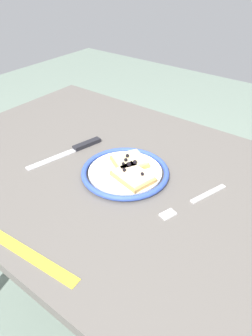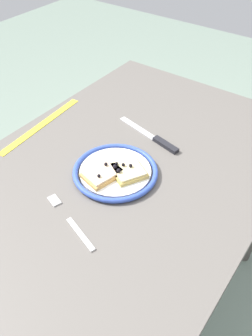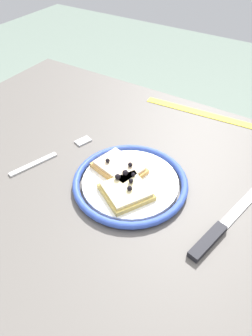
% 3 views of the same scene
% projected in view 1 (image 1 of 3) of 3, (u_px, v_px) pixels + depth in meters
% --- Properties ---
extents(ground_plane, '(6.00, 6.00, 0.00)m').
position_uv_depth(ground_plane, '(124.00, 323.00, 1.27)').
color(ground_plane, gray).
extents(dining_table, '(1.15, 0.75, 0.75)m').
position_uv_depth(dining_table, '(123.00, 201.00, 0.90)').
color(dining_table, '#5B5651').
rests_on(dining_table, ground_plane).
extents(plate, '(0.23, 0.23, 0.02)m').
position_uv_depth(plate, '(125.00, 172.00, 0.83)').
color(plate, white).
rests_on(plate, dining_table).
extents(pizza_slice_near, '(0.11, 0.11, 0.03)m').
position_uv_depth(pizza_slice_near, '(130.00, 161.00, 0.85)').
color(pizza_slice_near, tan).
rests_on(pizza_slice_near, plate).
extents(pizza_slice_far, '(0.11, 0.09, 0.03)m').
position_uv_depth(pizza_slice_far, '(133.00, 176.00, 0.79)').
color(pizza_slice_far, tan).
rests_on(pizza_slice_far, plate).
extents(knife, '(0.07, 0.24, 0.01)m').
position_uv_depth(knife, '(78.00, 148.00, 0.93)').
color(knife, silver).
rests_on(knife, dining_table).
extents(fork, '(0.08, 0.20, 0.00)m').
position_uv_depth(fork, '(194.00, 201.00, 0.74)').
color(fork, silver).
rests_on(fork, dining_table).
extents(measuring_tape, '(0.35, 0.05, 0.00)m').
position_uv_depth(measuring_tape, '(10.00, 243.00, 0.64)').
color(measuring_tape, yellow).
rests_on(measuring_tape, dining_table).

